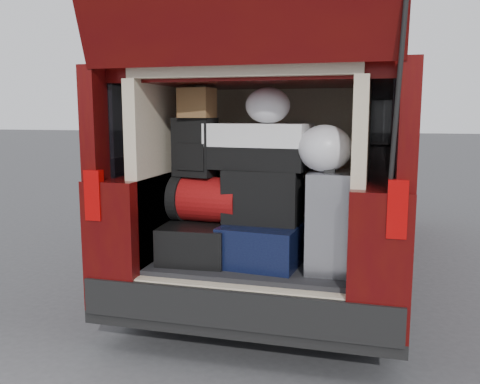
% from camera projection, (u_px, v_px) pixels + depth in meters
% --- Properties ---
extents(ground, '(80.00, 80.00, 0.00)m').
position_uv_depth(ground, '(248.00, 349.00, 3.26)').
color(ground, '#39393C').
rests_on(ground, ground).
extents(minivan, '(1.90, 5.35, 2.77)m').
position_uv_depth(minivan, '(295.00, 175.00, 4.89)').
color(minivan, black).
rests_on(minivan, ground).
extents(load_floor, '(1.24, 1.05, 0.55)m').
position_uv_depth(load_floor, '(258.00, 294.00, 3.48)').
color(load_floor, black).
rests_on(load_floor, ground).
extents(black_hardshell, '(0.46, 0.62, 0.24)m').
position_uv_depth(black_hardshell, '(200.00, 240.00, 3.38)').
color(black_hardshell, black).
rests_on(black_hardshell, load_floor).
extents(navy_hardshell, '(0.53, 0.63, 0.25)m').
position_uv_depth(navy_hardshell, '(265.00, 242.00, 3.28)').
color(navy_hardshell, black).
rests_on(navy_hardshell, load_floor).
extents(silver_roller, '(0.26, 0.41, 0.60)m').
position_uv_depth(silver_roller, '(329.00, 221.00, 3.09)').
color(silver_roller, silver).
rests_on(silver_roller, load_floor).
extents(red_duffel, '(0.48, 0.34, 0.30)m').
position_uv_depth(red_duffel, '(207.00, 199.00, 3.37)').
color(red_duffel, maroon).
rests_on(red_duffel, black_hardshell).
extents(black_soft_case, '(0.48, 0.30, 0.34)m').
position_uv_depth(black_soft_case, '(263.00, 196.00, 3.25)').
color(black_soft_case, black).
rests_on(black_soft_case, navy_hardshell).
extents(backpack, '(0.30, 0.21, 0.38)m').
position_uv_depth(backpack, '(195.00, 147.00, 3.34)').
color(backpack, black).
rests_on(backpack, red_duffel).
extents(twotone_duffel, '(0.68, 0.40, 0.29)m').
position_uv_depth(twotone_duffel, '(258.00, 146.00, 3.26)').
color(twotone_duffel, white).
rests_on(twotone_duffel, black_soft_case).
extents(grocery_sack_lower, '(0.23, 0.19, 0.19)m').
position_uv_depth(grocery_sack_lower, '(197.00, 103.00, 3.25)').
color(grocery_sack_lower, brown).
rests_on(grocery_sack_lower, backpack).
extents(plastic_bag_center, '(0.32, 0.30, 0.22)m').
position_uv_depth(plastic_bag_center, '(268.00, 106.00, 3.17)').
color(plastic_bag_center, white).
rests_on(plastic_bag_center, twotone_duffel).
extents(plastic_bag_right, '(0.36, 0.34, 0.28)m').
position_uv_depth(plastic_bag_right, '(325.00, 148.00, 3.01)').
color(plastic_bag_right, white).
rests_on(plastic_bag_right, silver_roller).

